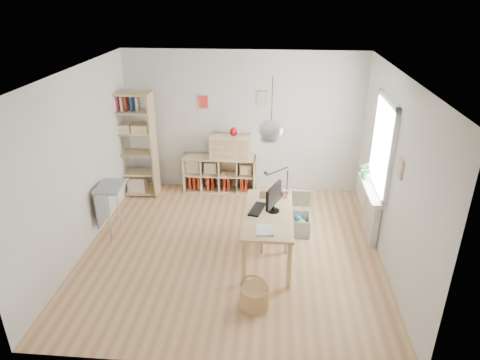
# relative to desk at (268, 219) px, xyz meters

# --- Properties ---
(ground) EXTENTS (4.50, 4.50, 0.00)m
(ground) POSITION_rel_desk_xyz_m (-0.55, 0.15, -0.66)
(ground) COLOR tan
(ground) RESTS_ON ground
(room_shell) EXTENTS (4.50, 4.50, 4.50)m
(room_shell) POSITION_rel_desk_xyz_m (-0.00, 0.00, 1.34)
(room_shell) COLOR white
(room_shell) RESTS_ON ground
(window_unit) EXTENTS (0.07, 1.16, 1.46)m
(window_unit) POSITION_rel_desk_xyz_m (1.68, 0.75, 0.89)
(window_unit) COLOR white
(window_unit) RESTS_ON ground
(radiator) EXTENTS (0.10, 0.80, 0.80)m
(radiator) POSITION_rel_desk_xyz_m (1.64, 0.75, -0.26)
(radiator) COLOR silver
(radiator) RESTS_ON ground
(windowsill) EXTENTS (0.22, 1.20, 0.06)m
(windowsill) POSITION_rel_desk_xyz_m (1.59, 0.75, 0.17)
(windowsill) COLOR white
(windowsill) RESTS_ON radiator
(desk) EXTENTS (0.70, 1.50, 0.75)m
(desk) POSITION_rel_desk_xyz_m (0.00, 0.00, 0.00)
(desk) COLOR #E4C783
(desk) RESTS_ON ground
(cube_shelf) EXTENTS (1.40, 0.38, 0.72)m
(cube_shelf) POSITION_rel_desk_xyz_m (-1.02, 2.23, -0.36)
(cube_shelf) COLOR beige
(cube_shelf) RESTS_ON ground
(tall_bookshelf) EXTENTS (0.80, 0.38, 2.00)m
(tall_bookshelf) POSITION_rel_desk_xyz_m (-2.59, 1.95, 0.43)
(tall_bookshelf) COLOR #E4C783
(tall_bookshelf) RESTS_ON ground
(side_table) EXTENTS (0.40, 0.55, 0.85)m
(side_table) POSITION_rel_desk_xyz_m (-2.59, 0.50, 0.01)
(side_table) COLOR #9C9C9F
(side_table) RESTS_ON ground
(chair) EXTENTS (0.46, 0.46, 0.88)m
(chair) POSITION_rel_desk_xyz_m (0.07, 0.34, -0.16)
(chair) COLOR #9C9C9F
(chair) RESTS_ON ground
(wicker_basket) EXTENTS (0.36, 0.36, 0.50)m
(wicker_basket) POSITION_rel_desk_xyz_m (-0.14, -1.14, -0.49)
(wicker_basket) COLOR #946642
(wicker_basket) RESTS_ON ground
(storage_chest) EXTENTS (0.63, 0.70, 0.64)m
(storage_chest) POSITION_rel_desk_xyz_m (0.38, 0.79, -0.45)
(storage_chest) COLOR silver
(storage_chest) RESTS_ON ground
(monitor) EXTENTS (0.21, 0.45, 0.41)m
(monitor) POSITION_rel_desk_xyz_m (0.07, 0.06, 0.32)
(monitor) COLOR black
(monitor) RESTS_ON desk
(keyboard) EXTENTS (0.26, 0.46, 0.02)m
(keyboard) POSITION_rel_desk_xyz_m (-0.17, 0.08, 0.10)
(keyboard) COLOR black
(keyboard) RESTS_ON desk
(task_lamp) EXTENTS (0.40, 0.15, 0.42)m
(task_lamp) POSITION_rel_desk_xyz_m (0.08, 0.60, 0.38)
(task_lamp) COLOR black
(task_lamp) RESTS_ON desk
(yarn_ball) EXTENTS (0.14, 0.14, 0.14)m
(yarn_ball) POSITION_rel_desk_xyz_m (0.15, 0.51, 0.17)
(yarn_ball) COLOR #470910
(yarn_ball) RESTS_ON desk
(paper_tray) EXTENTS (0.25, 0.30, 0.03)m
(paper_tray) POSITION_rel_desk_xyz_m (-0.04, -0.50, 0.11)
(paper_tray) COLOR white
(paper_tray) RESTS_ON desk
(drawer_chest) EXTENTS (0.78, 0.37, 0.44)m
(drawer_chest) POSITION_rel_desk_xyz_m (-0.78, 2.19, 0.28)
(drawer_chest) COLOR beige
(drawer_chest) RESTS_ON cube_shelf
(red_vase) EXTENTS (0.14, 0.14, 0.17)m
(red_vase) POSITION_rel_desk_xyz_m (-0.72, 2.19, 0.59)
(red_vase) COLOR maroon
(red_vase) RESTS_ON drawer_chest
(potted_plant) EXTENTS (0.32, 0.29, 0.31)m
(potted_plant) POSITION_rel_desk_xyz_m (1.57, 1.10, 0.36)
(potted_plant) COLOR #2E6E29
(potted_plant) RESTS_ON windowsill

